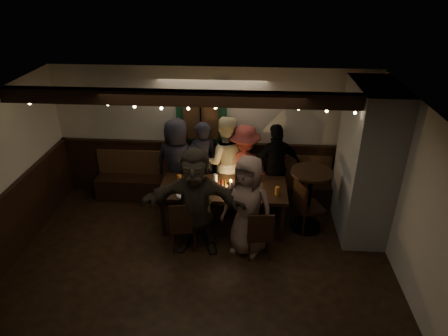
# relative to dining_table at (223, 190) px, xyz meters

# --- Properties ---
(room) EXTENTS (6.02, 5.01, 2.62)m
(room) POSITION_rel_dining_table_xyz_m (0.79, 0.02, 0.36)
(room) COLOR black
(room) RESTS_ON ground
(dining_table) EXTENTS (2.19, 0.94, 0.95)m
(dining_table) POSITION_rel_dining_table_xyz_m (0.00, 0.00, 0.00)
(dining_table) COLOR black
(dining_table) RESTS_ON ground
(chair_near_left) EXTENTS (0.49, 0.49, 0.93)m
(chair_near_left) POSITION_rel_dining_table_xyz_m (-0.58, -0.76, -0.19)
(chair_near_left) COLOR black
(chair_near_left) RESTS_ON ground
(chair_near_right) EXTENTS (0.44, 0.44, 0.89)m
(chair_near_right) POSITION_rel_dining_table_xyz_m (0.64, -0.88, -0.22)
(chair_near_right) COLOR black
(chair_near_right) RESTS_ON ground
(chair_end) EXTENTS (0.57, 0.57, 0.98)m
(chair_end) POSITION_rel_dining_table_xyz_m (1.42, -0.05, -0.17)
(chair_end) COLOR black
(chair_end) RESTS_ON ground
(high_top) EXTENTS (0.71, 0.71, 1.13)m
(high_top) POSITION_rel_dining_table_xyz_m (1.49, 0.03, -0.00)
(high_top) COLOR black
(high_top) RESTS_ON ground
(person_a) EXTENTS (0.95, 0.71, 1.75)m
(person_a) POSITION_rel_dining_table_xyz_m (-0.91, 0.66, 0.16)
(person_a) COLOR black
(person_a) RESTS_ON ground
(person_b) EXTENTS (0.73, 0.62, 1.69)m
(person_b) POSITION_rel_dining_table_xyz_m (-0.45, 0.75, 0.13)
(person_b) COLOR black
(person_b) RESTS_ON ground
(person_c) EXTENTS (0.95, 0.78, 1.79)m
(person_c) POSITION_rel_dining_table_xyz_m (-0.02, 0.78, 0.18)
(person_c) COLOR #C3BA93
(person_c) RESTS_ON ground
(person_d) EXTENTS (1.20, 0.93, 1.63)m
(person_d) POSITION_rel_dining_table_xyz_m (0.35, 0.73, 0.10)
(person_d) COLOR maroon
(person_d) RESTS_ON ground
(person_e) EXTENTS (1.06, 0.71, 1.68)m
(person_e) POSITION_rel_dining_table_xyz_m (0.93, 0.73, 0.12)
(person_e) COLOR black
(person_e) RESTS_ON ground
(person_f) EXTENTS (1.69, 0.54, 1.82)m
(person_f) POSITION_rel_dining_table_xyz_m (-0.38, -0.69, 0.19)
(person_f) COLOR #2E271E
(person_f) RESTS_ON ground
(person_g) EXTENTS (0.97, 0.81, 1.70)m
(person_g) POSITION_rel_dining_table_xyz_m (0.43, -0.68, 0.14)
(person_g) COLOR #7D6054
(person_g) RESTS_ON ground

